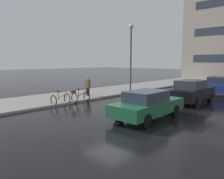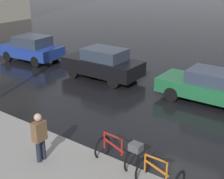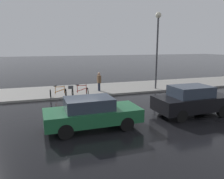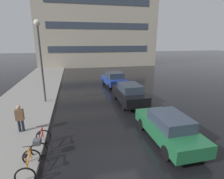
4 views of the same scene
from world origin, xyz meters
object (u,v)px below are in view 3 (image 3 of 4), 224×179
(bicycle_nearest, at_px, (58,93))
(pedestrian, at_px, (99,81))
(car_black, at_px, (192,100))
(streetlamp, at_px, (158,36))
(bicycle_second, at_px, (78,91))
(car_green, at_px, (92,113))

(bicycle_nearest, relative_size, pedestrian, 0.68)
(car_black, height_order, streetlamp, streetlamp)
(pedestrian, bearing_deg, streetlamp, 83.23)
(car_black, bearing_deg, bicycle_second, -138.47)
(bicycle_nearest, height_order, pedestrian, pedestrian)
(bicycle_nearest, relative_size, car_green, 0.26)
(bicycle_nearest, xyz_separation_m, car_black, (6.10, 6.60, 0.42))
(bicycle_second, height_order, car_green, car_green)
(bicycle_second, bearing_deg, car_black, 41.53)
(car_green, distance_m, car_black, 5.63)
(car_black, xyz_separation_m, pedestrian, (-7.19, -3.28, 0.11))
(bicycle_second, distance_m, streetlamp, 7.86)
(car_black, bearing_deg, bicycle_nearest, -132.77)
(bicycle_second, height_order, car_black, car_black)
(bicycle_nearest, distance_m, streetlamp, 9.11)
(bicycle_second, xyz_separation_m, car_green, (6.09, -0.41, 0.24))
(pedestrian, bearing_deg, bicycle_nearest, -71.96)
(bicycle_nearest, height_order, bicycle_second, bicycle_second)
(bicycle_second, distance_m, pedestrian, 2.37)
(car_green, bearing_deg, bicycle_second, 176.13)
(streetlamp, bearing_deg, car_black, -13.09)
(car_black, distance_m, streetlamp, 7.71)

